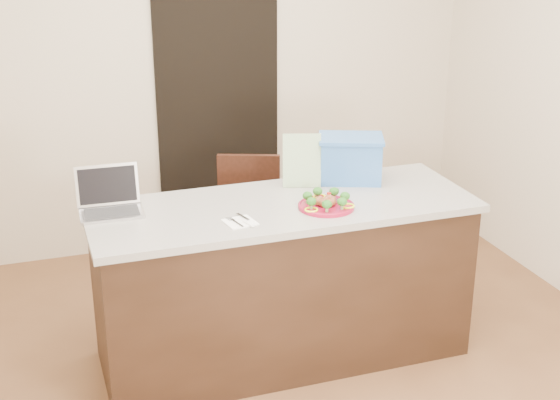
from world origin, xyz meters
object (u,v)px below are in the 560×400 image
object	(u,v)px
chair	(254,218)
laptop	(110,199)
napkin	(240,222)
plate	(326,206)
island	(283,281)
blue_box	(351,158)
yogurt_bottle	(329,200)

from	to	relation	value
chair	laptop	bearing A→B (deg)	-126.65
napkin	chair	distance (m)	1.13
plate	island	bearing A→B (deg)	145.50
laptop	plate	bearing A→B (deg)	-14.51
plate	blue_box	distance (m)	0.48
napkin	chair	size ratio (longest dim) A/B	0.16
yogurt_bottle	blue_box	distance (m)	0.43
plate	blue_box	xyz separation A→B (m)	(0.29, 0.36, 0.12)
napkin	laptop	size ratio (longest dim) A/B	0.44
napkin	blue_box	world-z (taller)	blue_box
island	plate	distance (m)	0.53
island	laptop	distance (m)	1.04
plate	napkin	distance (m)	0.49
island	napkin	distance (m)	0.57
island	plate	world-z (taller)	plate
plate	chair	xyz separation A→B (m)	(-0.11, 0.94, -0.41)
plate	yogurt_bottle	distance (m)	0.05
yogurt_bottle	laptop	size ratio (longest dim) A/B	0.20
island	chair	size ratio (longest dim) A/B	2.26
island	napkin	world-z (taller)	napkin
laptop	chair	world-z (taller)	laptop
island	yogurt_bottle	distance (m)	0.54
yogurt_bottle	chair	size ratio (longest dim) A/B	0.07
island	yogurt_bottle	xyz separation A→B (m)	(0.23, -0.09, 0.49)
blue_box	plate	bearing A→B (deg)	-107.73
plate	chair	bearing A→B (deg)	96.91
laptop	chair	xyz separation A→B (m)	(0.96, 0.62, -0.46)
blue_box	chair	xyz separation A→B (m)	(-0.41, 0.58, -0.53)
island	laptop	xyz separation A→B (m)	(-0.88, 0.19, 0.52)
plate	laptop	world-z (taller)	laptop
island	laptop	bearing A→B (deg)	167.83
laptop	blue_box	distance (m)	1.37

